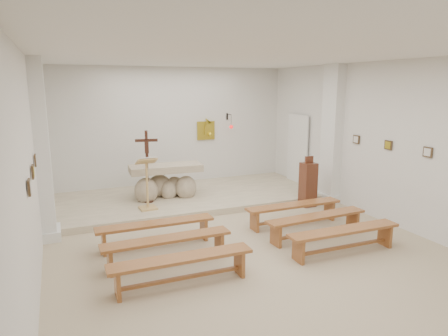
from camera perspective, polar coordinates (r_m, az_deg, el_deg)
name	(u,v)px	position (r m, az deg, el deg)	size (l,w,h in m)	color
ground	(247,249)	(7.59, 3.26, -11.42)	(7.00, 10.00, 0.00)	tan
wall_left	(30,173)	(6.38, -25.93, -0.59)	(0.02, 10.00, 3.50)	silver
wall_right	(396,145)	(9.17, 23.40, 3.05)	(0.02, 10.00, 3.50)	silver
wall_back	(172,129)	(11.73, -7.49, 5.61)	(7.00, 0.02, 3.50)	silver
ceiling	(249,55)	(7.00, 3.60, 15.87)	(7.00, 10.00, 0.02)	silver
sanctuary_platform	(189,197)	(10.64, -5.09, -4.17)	(6.98, 3.00, 0.15)	beige
pilaster_left	(42,151)	(8.35, -24.51, 2.19)	(0.26, 0.55, 3.50)	white
pilaster_right	(332,135)	(10.56, 15.13, 4.63)	(0.26, 0.55, 3.50)	white
gold_wall_relief	(206,131)	(12.03, -2.60, 5.37)	(0.55, 0.04, 0.55)	gold
sanctuary_lamp	(231,125)	(12.04, 0.96, 6.15)	(0.11, 0.36, 0.44)	black
station_frame_left_front	(29,187)	(5.61, -26.06, -2.49)	(0.03, 0.20, 0.20)	#42301D
station_frame_left_mid	(33,172)	(6.59, -25.66, -0.49)	(0.03, 0.20, 0.20)	#42301D
station_frame_left_rear	(35,160)	(7.57, -25.36, 0.99)	(0.03, 0.20, 0.20)	#42301D
station_frame_right_front	(428,152)	(8.63, 27.10, 2.04)	(0.03, 0.20, 0.20)	#42301D
station_frame_right_mid	(388,145)	(9.30, 22.42, 3.05)	(0.03, 0.20, 0.20)	#42301D
station_frame_right_rear	(356,139)	(10.02, 18.38, 3.90)	(0.03, 0.20, 0.20)	#42301D
radiator_left	(47,215)	(9.36, -24.02, -6.16)	(0.10, 0.85, 0.52)	silver
radiator_right	(315,184)	(11.41, 12.82, -2.31)	(0.10, 0.85, 0.52)	silver
altar	(165,184)	(10.34, -8.37, -2.23)	(1.85, 0.85, 0.94)	#C0AF92
lectern	(147,183)	(9.36, -10.91, -2.14)	(0.47, 0.41, 1.26)	tan
crucifix_stand	(147,161)	(9.85, -10.92, 0.95)	(0.53, 0.23, 1.77)	#3A1D12
potted_plant	(157,183)	(10.84, -9.49, -2.14)	(0.47, 0.41, 0.53)	#274F1F
donation_pedestal	(308,184)	(10.18, 11.91, -2.28)	(0.34, 0.34, 1.27)	#532617
bench_left_front	(156,228)	(7.68, -9.71, -8.48)	(2.21, 0.37, 0.47)	#9D5A2D
bench_right_front	(294,209)	(8.82, 9.92, -5.80)	(2.21, 0.35, 0.47)	#9D5A2D
bench_left_second	(167,244)	(6.93, -8.09, -10.71)	(2.21, 0.38, 0.47)	#9D5A2D
bench_right_second	(317,221)	(8.18, 13.08, -7.36)	(2.22, 0.46, 0.47)	#9D5A2D
bench_left_third	(182,264)	(6.20, -6.05, -13.47)	(2.21, 0.38, 0.47)	#9D5A2D
bench_right_third	(344,235)	(7.57, 16.80, -9.15)	(2.21, 0.39, 0.47)	#9D5A2D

